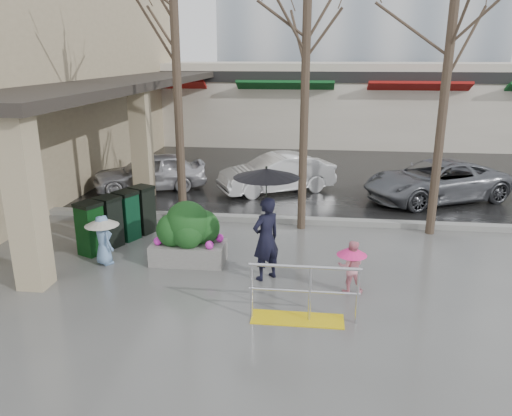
% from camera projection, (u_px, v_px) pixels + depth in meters
% --- Properties ---
extents(ground, '(120.00, 120.00, 0.00)m').
position_uv_depth(ground, '(235.00, 285.00, 9.95)').
color(ground, '#51514F').
rests_on(ground, ground).
extents(street_asphalt, '(120.00, 36.00, 0.01)m').
position_uv_depth(street_asphalt, '(292.00, 129.00, 30.81)').
color(street_asphalt, black).
rests_on(street_asphalt, ground).
extents(curb, '(120.00, 0.30, 0.15)m').
position_uv_depth(curb, '(258.00, 219.00, 13.72)').
color(curb, gray).
rests_on(curb, ground).
extents(near_building, '(6.00, 18.00, 8.00)m').
position_uv_depth(near_building, '(16.00, 66.00, 17.39)').
color(near_building, tan).
rests_on(near_building, ground).
extents(canopy_slab, '(2.80, 18.00, 0.25)m').
position_uv_depth(canopy_slab, '(132.00, 78.00, 17.02)').
color(canopy_slab, '#2D2823').
rests_on(canopy_slab, pillar_front).
extents(pillar_front, '(0.55, 0.55, 3.50)m').
position_uv_depth(pillar_front, '(25.00, 202.00, 9.41)').
color(pillar_front, tan).
rests_on(pillar_front, ground).
extents(pillar_back, '(0.55, 0.55, 3.50)m').
position_uv_depth(pillar_back, '(142.00, 143.00, 15.57)').
color(pillar_back, tan).
rests_on(pillar_back, ground).
extents(storefront_row, '(34.00, 6.74, 4.00)m').
position_uv_depth(storefront_row, '(327.00, 102.00, 26.16)').
color(storefront_row, beige).
rests_on(storefront_row, ground).
extents(handrail, '(1.90, 0.50, 1.03)m').
position_uv_depth(handrail, '(301.00, 300.00, 8.54)').
color(handrail, yellow).
rests_on(handrail, ground).
extents(tree_west, '(3.20, 3.20, 6.80)m').
position_uv_depth(tree_west, '(175.00, 25.00, 12.09)').
color(tree_west, '#382B21').
rests_on(tree_west, ground).
extents(tree_midwest, '(3.20, 3.20, 7.00)m').
position_uv_depth(tree_midwest, '(307.00, 17.00, 11.68)').
color(tree_midwest, '#382B21').
rests_on(tree_midwest, ground).
extents(tree_mideast, '(3.20, 3.20, 6.50)m').
position_uv_depth(tree_mideast, '(451.00, 34.00, 11.41)').
color(tree_mideast, '#382B21').
rests_on(tree_mideast, ground).
extents(woman, '(1.30, 1.30, 2.36)m').
position_uv_depth(woman, '(266.00, 213.00, 9.83)').
color(woman, black).
rests_on(woman, ground).
extents(child_pink, '(0.58, 0.58, 1.05)m').
position_uv_depth(child_pink, '(351.00, 263.00, 9.50)').
color(child_pink, pink).
rests_on(child_pink, ground).
extents(child_blue, '(0.74, 0.74, 1.11)m').
position_uv_depth(child_blue, '(103.00, 234.00, 10.78)').
color(child_blue, '#7097C8').
rests_on(child_blue, ground).
extents(planter, '(1.61, 0.95, 1.40)m').
position_uv_depth(planter, '(188.00, 234.00, 10.87)').
color(planter, slate).
rests_on(planter, ground).
extents(news_boxes, '(1.36, 2.20, 1.22)m').
position_uv_depth(news_boxes, '(118.00, 219.00, 12.03)').
color(news_boxes, '#0D3A13').
rests_on(news_boxes, ground).
extents(car_a, '(3.99, 2.77, 1.26)m').
position_uv_depth(car_a, '(150.00, 172.00, 16.75)').
color(car_a, silver).
rests_on(car_a, ground).
extents(car_b, '(4.00, 2.98, 1.26)m').
position_uv_depth(car_b, '(277.00, 173.00, 16.53)').
color(car_b, white).
rests_on(car_b, ground).
extents(car_c, '(4.99, 3.81, 1.26)m').
position_uv_depth(car_c, '(435.00, 181.00, 15.55)').
color(car_c, slate).
rests_on(car_c, ground).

